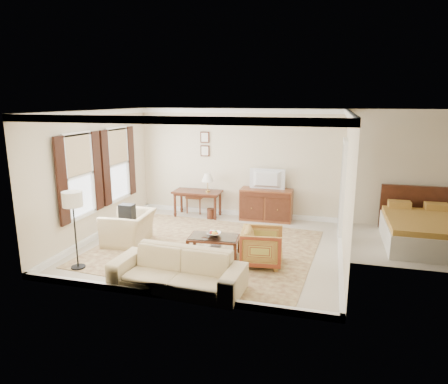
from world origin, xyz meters
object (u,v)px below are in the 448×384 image
at_px(sofa, 177,264).
at_px(club_armchair, 129,222).
at_px(tv, 267,173).
at_px(writing_desk, 198,195).
at_px(coffee_table, 214,241).
at_px(striped_armchair, 262,245).
at_px(sideboard, 266,205).

bearing_deg(sofa, club_armchair, 139.83).
xyz_separation_m(tv, sofa, (-0.80, -4.28, -0.83)).
height_order(writing_desk, sofa, sofa).
distance_m(coffee_table, sofa, 1.54).
bearing_deg(coffee_table, striped_armchair, -9.07).
xyz_separation_m(coffee_table, club_armchair, (-2.05, 0.26, 0.15)).
bearing_deg(writing_desk, club_armchair, -108.51).
bearing_deg(writing_desk, sofa, -75.71).
bearing_deg(sideboard, striped_armchair, -82.25).
bearing_deg(sideboard, coffee_table, -102.42).
height_order(writing_desk, tv, tv).
height_order(sideboard, coffee_table, sideboard).
bearing_deg(tv, writing_desk, 3.45).
relative_size(writing_desk, tv, 1.47).
relative_size(tv, striped_armchair, 1.11).
height_order(striped_armchair, club_armchair, club_armchair).
bearing_deg(club_armchair, coffee_table, 78.59).
distance_m(writing_desk, striped_armchair, 3.61).
bearing_deg(tv, striped_armchair, 97.81).
bearing_deg(sofa, striped_armchair, 52.50).
distance_m(sideboard, striped_armchair, 2.96).
distance_m(writing_desk, coffee_table, 2.94).
distance_m(sideboard, sofa, 4.38).
xyz_separation_m(tv, striped_armchair, (0.40, -2.92, -0.88)).
relative_size(coffee_table, striped_armchair, 1.33).
height_order(writing_desk, coffee_table, writing_desk).
distance_m(writing_desk, tv, 1.98).
distance_m(tv, coffee_table, 2.98).
relative_size(sideboard, sofa, 0.60).
relative_size(writing_desk, club_armchair, 1.19).
relative_size(writing_desk, sideboard, 0.95).
height_order(coffee_table, sofa, sofa).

